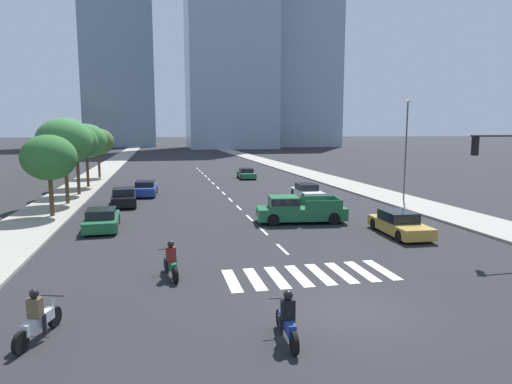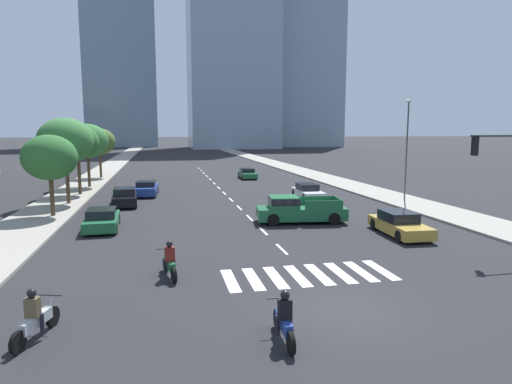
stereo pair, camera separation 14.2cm
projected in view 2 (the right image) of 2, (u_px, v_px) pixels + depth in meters
The scene contains 24 objects.
ground_plane at pixel (345, 310), 14.24m from camera, with size 800.00×800.00×0.00m, color #232326.
sidewalk_east at pixel (350, 185), 46.10m from camera, with size 4.00×260.00×0.15m, color gray.
sidewalk_west at pixel (74, 193), 40.48m from camera, with size 4.00×260.00×0.15m, color gray.
crosswalk_near at pixel (308, 275), 17.74m from camera, with size 6.75×2.70×0.01m.
lane_divider_center at pixel (219, 188), 44.86m from camera, with size 0.14×50.00×0.01m.
motorcycle_lead at pixel (284, 321), 12.08m from camera, with size 0.70×2.08×1.49m.
motorcycle_trailing at pixel (35, 319), 12.20m from camera, with size 0.97×2.16×1.49m.
motorcycle_third at pixel (169, 263), 17.41m from camera, with size 0.75×2.10×1.49m.
pickup_truck at pixel (297, 210), 27.78m from camera, with size 5.72×2.64×1.67m.
sedan_blue_0 at pixel (146, 189), 39.57m from camera, with size 2.07×4.74×1.30m.
sedan_green_1 at pixel (102, 220), 25.91m from camera, with size 1.96×4.34×1.24m.
sedan_white_2 at pixel (308, 192), 37.70m from camera, with size 1.86×4.67×1.24m.
sedan_green_3 at pixel (247, 174), 53.73m from camera, with size 1.95×4.57×1.19m.
sedan_black_4 at pixel (125, 197), 34.15m from camera, with size 2.02×4.55×1.39m.
sedan_gold_5 at pixel (399, 224), 24.55m from camera, with size 2.02×4.69×1.29m.
street_lamp_east at pixel (407, 143), 35.81m from camera, with size 0.50×0.24×8.02m.
street_tree_nearest at pixel (50, 158), 28.91m from camera, with size 3.49×3.49×5.32m.
street_tree_second at pixel (65, 141), 33.81m from camera, with size 4.12×4.12×6.55m.
street_tree_third at pixel (77, 142), 38.79m from camera, with size 3.65×3.65×6.13m.
street_tree_fourth at pixel (87, 141), 44.01m from camera, with size 4.00×4.00×6.26m.
street_tree_fifth at pixel (99, 142), 52.72m from camera, with size 3.69×3.69×5.86m.
office_tower_left_skyline at pixel (121, 38), 160.76m from camera, with size 24.39×24.59×78.92m.
office_tower_center_skyline at pixel (232, 13), 141.97m from camera, with size 27.85×23.47×93.47m.
office_tower_right_skyline at pixel (302, 44), 160.14m from camera, with size 25.13×22.73×80.43m.
Camera 2 is at (-5.63, -12.69, 5.72)m, focal length 31.16 mm.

